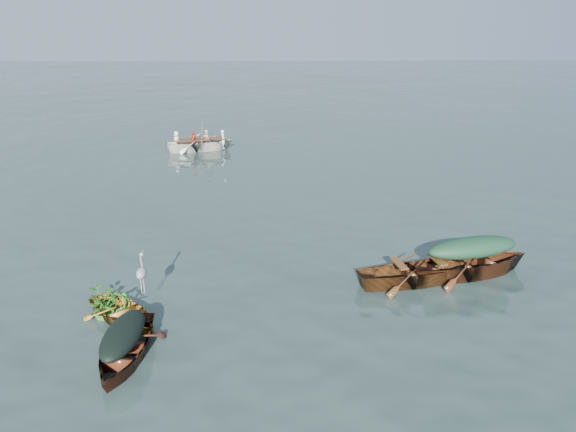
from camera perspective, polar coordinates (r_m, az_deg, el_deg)
name	(u,v)px	position (r m, az deg, el deg)	size (l,w,h in m)	color
ground	(297,278)	(14.18, 0.94, -6.34)	(140.00, 140.00, 0.00)	#2D3F3A
yellow_dinghy	(125,322)	(12.80, -16.24, -10.28)	(1.17, 2.70, 0.70)	#B16C22
dark_covered_boat	(126,359)	(11.57, -16.17, -13.76)	(1.22, 3.28, 0.79)	#4F2412
green_tarp_boat	(469,275)	(15.04, 17.93, -5.77)	(1.40, 4.49, 1.05)	#562C14
open_wooden_boat	(416,283)	(14.30, 12.91, -6.64)	(1.29, 4.16, 0.96)	#543015
rowed_boat	(201,151)	(27.77, -8.87, 6.58)	(1.33, 4.44, 1.07)	white
dark_tarp_cover	(123,332)	(11.26, -16.46, -11.23)	(0.67, 1.80, 0.40)	black
green_tarp_cover	(473,247)	(14.73, 18.25, -3.00)	(0.77, 2.47, 0.52)	#173923
thwart_benches	(418,265)	(14.09, 13.06, -4.82)	(0.78, 2.08, 0.04)	#4F2F12
heron	(142,279)	(12.72, -14.62, -6.20)	(0.28, 0.40, 0.92)	gray
dinghy_weeds	(109,287)	(12.94, -17.73, -6.84)	(0.70, 0.90, 0.60)	#25731E
rowers	(200,132)	(27.58, -8.97, 8.42)	(1.20, 3.11, 0.76)	white
oars	(200,139)	(27.65, -8.93, 7.71)	(2.60, 0.60, 0.06)	olive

